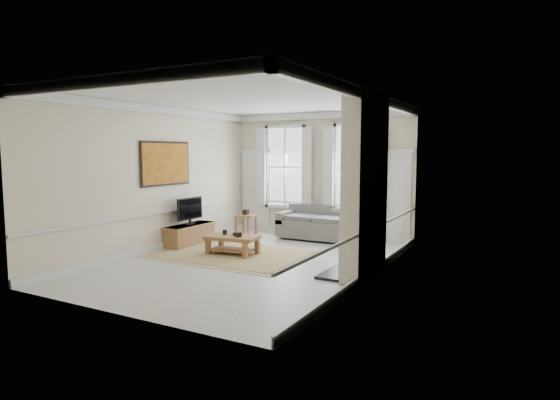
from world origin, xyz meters
The scene contains 23 objects.
floor centered at (0.00, 0.00, 0.00)m, with size 7.20×7.20×0.00m, color #B7B5AD.
ceiling centered at (0.00, 0.00, 3.40)m, with size 7.20×7.20×0.00m, color white.
back_wall centered at (0.00, 3.60, 1.70)m, with size 5.20×5.20×0.00m, color beige.
left_wall centered at (-2.60, 0.00, 1.70)m, with size 7.20×7.20×0.00m, color beige.
right_wall centered at (2.60, 0.00, 1.70)m, with size 7.20×7.20×0.00m, color beige.
window_left centered at (-1.05, 3.55, 1.90)m, with size 1.26×0.20×2.20m, color #B2BCC6, non-canonical shape.
window_right centered at (1.05, 3.55, 1.90)m, with size 1.26×0.20×2.20m, color #B2BCC6, non-canonical shape.
door_left centered at (-2.05, 3.56, 1.15)m, with size 0.90×0.08×2.30m, color silver.
door_right centered at (2.05, 3.56, 1.15)m, with size 0.90×0.08×2.30m, color silver.
painting centered at (-2.56, 0.30, 2.05)m, with size 0.05×1.66×1.06m, color gold.
chimney_breast centered at (2.43, 0.20, 1.70)m, with size 0.35×1.70×3.38m, color beige.
hearth centered at (2.00, 0.20, 0.03)m, with size 0.55×1.50×0.05m, color black.
fireplace centered at (2.20, 0.20, 0.73)m, with size 0.21×1.45×1.33m.
mirror centered at (2.21, 0.20, 2.05)m, with size 0.06×1.26×1.06m, color gold.
sofa centered at (0.17, 3.11, 0.37)m, with size 2.02×0.98×0.90m.
side_table centered at (-1.79, 2.60, 0.49)m, with size 0.58×0.58×0.60m.
rug centered at (-0.76, 0.46, 0.01)m, with size 3.50×2.60×0.02m, color tan.
coffee_table centered at (-0.76, 0.46, 0.35)m, with size 1.25×0.84×0.43m.
ceramic_pot_a centered at (-1.01, 0.51, 0.49)m, with size 0.11×0.11×0.11m, color black.
ceramic_pot_b centered at (-0.56, 0.41, 0.49)m, with size 0.15×0.15×0.11m, color black.
bowl centered at (-0.71, 0.56, 0.46)m, with size 0.22×0.22×0.05m, color black.
tv_stand centered at (-2.34, 0.86, 0.26)m, with size 0.47×1.45×0.52m, color brown.
tv centered at (-2.32, 0.86, 0.91)m, with size 0.08×0.90×0.68m.
Camera 1 is at (5.19, -8.21, 2.33)m, focal length 30.00 mm.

